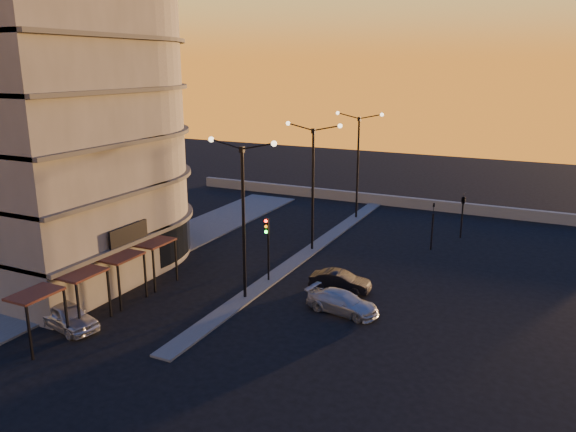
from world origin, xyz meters
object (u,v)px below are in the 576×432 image
at_px(traffic_light_main, 267,239).
at_px(car_wagon, 343,302).
at_px(streetlamp_mid, 313,177).
at_px(car_sedan, 340,281).
at_px(car_hatchback, 67,316).

distance_m(traffic_light_main, car_wagon, 6.68).
height_order(streetlamp_mid, car_sedan, streetlamp_mid).
height_order(car_hatchback, car_wagon, car_hatchback).
height_order(traffic_light_main, car_wagon, traffic_light_main).
bearing_deg(car_wagon, traffic_light_main, 78.36).
height_order(car_sedan, car_wagon, car_sedan).
relative_size(streetlamp_mid, car_wagon, 2.27).
distance_m(traffic_light_main, car_hatchback, 12.38).
relative_size(streetlamp_mid, car_sedan, 2.56).
bearing_deg(car_sedan, car_hatchback, 130.07).
bearing_deg(streetlamp_mid, car_sedan, -54.04).
xyz_separation_m(streetlamp_mid, car_wagon, (5.89, -9.30, -4.98)).
bearing_deg(car_sedan, car_wagon, -161.40).
xyz_separation_m(car_hatchback, car_wagon, (12.39, 8.13, -0.09)).
bearing_deg(car_sedan, traffic_light_main, 94.12).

